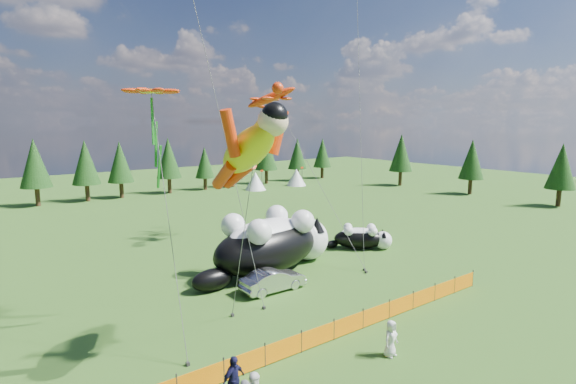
# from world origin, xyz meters

# --- Properties ---
(ground) EXTENTS (160.00, 160.00, 0.00)m
(ground) POSITION_xyz_m (0.00, 0.00, 0.00)
(ground) COLOR #0C3309
(ground) RESTS_ON ground
(safety_fence) EXTENTS (22.06, 0.06, 1.10)m
(safety_fence) POSITION_xyz_m (0.00, -3.00, 0.50)
(safety_fence) COLOR #262626
(safety_fence) RESTS_ON ground
(tree_line) EXTENTS (90.00, 4.00, 8.00)m
(tree_line) POSITION_xyz_m (0.00, 45.00, 4.00)
(tree_line) COLOR black
(tree_line) RESTS_ON ground
(festival_tents) EXTENTS (50.00, 3.20, 2.80)m
(festival_tents) POSITION_xyz_m (11.00, 40.00, 1.40)
(festival_tents) COLOR white
(festival_tents) RESTS_ON ground
(cat_large) EXTENTS (11.92, 5.62, 4.32)m
(cat_large) POSITION_xyz_m (2.53, 7.21, 2.05)
(cat_large) COLOR black
(cat_large) RESTS_ON ground
(cat_small) EXTENTS (4.60, 4.24, 2.01)m
(cat_small) POSITION_xyz_m (11.64, 7.35, 0.96)
(cat_small) COLOR black
(cat_small) RESTS_ON ground
(car) EXTENTS (4.24, 1.51, 1.39)m
(car) POSITION_xyz_m (0.30, 4.00, 0.70)
(car) COLOR silver
(car) RESTS_ON ground
(spectator_c) EXTENTS (1.22, 0.86, 1.89)m
(spectator_c) POSITION_xyz_m (-7.36, -4.44, 0.95)
(spectator_c) COLOR #17163D
(spectator_c) RESTS_ON ground
(spectator_e) EXTENTS (0.88, 0.63, 1.68)m
(spectator_e) POSITION_xyz_m (0.02, -5.64, 0.84)
(spectator_e) COLOR silver
(spectator_e) RESTS_ON ground
(superhero_kite) EXTENTS (4.83, 6.55, 11.88)m
(superhero_kite) POSITION_xyz_m (-4.89, -1.62, 9.26)
(superhero_kite) COLOR yellow
(superhero_kite) RESTS_ON ground
(gecko_kite) EXTENTS (6.59, 15.50, 17.15)m
(gecko_kite) POSITION_xyz_m (7.61, 14.73, 12.52)
(gecko_kite) COLOR red
(gecko_kite) RESTS_ON ground
(flower_kite) EXTENTS (3.78, 6.33, 12.54)m
(flower_kite) POSITION_xyz_m (-7.11, 3.42, 11.73)
(flower_kite) COLOR red
(flower_kite) RESTS_ON ground
(diamond_kite_a) EXTENTS (2.76, 4.12, 18.92)m
(diamond_kite_a) POSITION_xyz_m (-3.81, 5.47, 16.90)
(diamond_kite_a) COLOR #0D39C7
(diamond_kite_a) RESTS_ON ground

